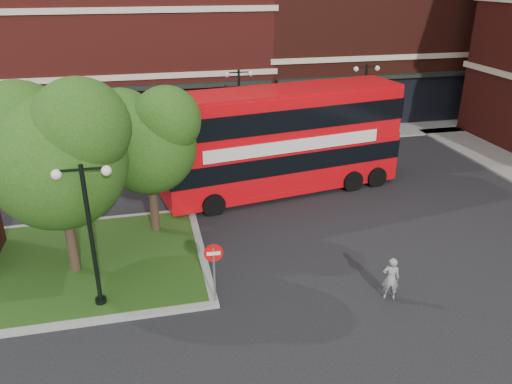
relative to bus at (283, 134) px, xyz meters
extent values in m
plane|color=black|center=(-2.90, -8.14, -2.97)|extent=(120.00, 120.00, 0.00)
cube|color=slate|center=(-2.90, 8.36, -2.91)|extent=(44.00, 3.00, 0.12)
cube|color=maroon|center=(-10.90, 15.86, 4.03)|extent=(26.00, 12.00, 14.00)
cube|color=#471911|center=(11.10, 15.86, 5.03)|extent=(18.00, 12.00, 16.00)
cube|color=gray|center=(-10.90, -5.14, -2.91)|extent=(12.60, 7.60, 0.12)
cube|color=#19380F|center=(-10.90, -5.14, -2.90)|extent=(12.00, 7.00, 0.15)
cylinder|color=#2D2116|center=(-9.40, -5.64, -1.01)|extent=(0.36, 0.36, 3.92)
sphere|color=#1A4711|center=(-9.40, -5.64, 1.37)|extent=(4.60, 4.60, 4.60)
sphere|color=#1A4711|center=(-10.55, -4.95, 2.28)|extent=(3.45, 3.45, 3.45)
sphere|color=#1A4711|center=(-8.48, -6.10, 2.63)|extent=(3.22, 3.22, 3.22)
cylinder|color=#2D2116|center=(-6.40, -3.14, -1.24)|extent=(0.36, 0.36, 3.47)
sphere|color=#1A4711|center=(-6.40, -3.14, 0.87)|extent=(3.80, 3.80, 3.80)
sphere|color=#1A4711|center=(-7.35, -2.57, 1.68)|extent=(2.85, 2.85, 2.85)
sphere|color=#1A4711|center=(-5.64, -3.52, 1.99)|extent=(2.66, 2.66, 2.66)
cylinder|color=black|center=(-8.40, -7.94, -0.47)|extent=(0.14, 0.14, 5.00)
cylinder|color=black|center=(-8.40, -7.94, -2.82)|extent=(0.36, 0.36, 0.30)
cube|color=black|center=(-8.40, -7.94, 1.88)|extent=(1.40, 0.06, 0.06)
sphere|color=#F2EACC|center=(-9.10, -7.94, 1.78)|extent=(0.32, 0.32, 0.32)
sphere|color=#F2EACC|center=(-7.70, -7.94, 1.78)|extent=(0.32, 0.32, 0.32)
cylinder|color=black|center=(-0.90, 6.36, -0.47)|extent=(0.14, 0.14, 5.00)
cylinder|color=black|center=(-0.90, 6.36, -2.82)|extent=(0.36, 0.36, 0.30)
cube|color=black|center=(-0.90, 6.36, 1.88)|extent=(1.40, 0.06, 0.06)
sphere|color=#F2EACC|center=(-1.60, 6.36, 1.78)|extent=(0.32, 0.32, 0.32)
sphere|color=#F2EACC|center=(-0.20, 6.36, 1.78)|extent=(0.32, 0.32, 0.32)
cylinder|color=black|center=(7.10, 6.36, -0.47)|extent=(0.14, 0.14, 5.00)
cylinder|color=black|center=(7.10, 6.36, -2.82)|extent=(0.36, 0.36, 0.30)
cube|color=black|center=(7.10, 6.36, 1.88)|extent=(1.40, 0.06, 0.06)
sphere|color=#F2EACC|center=(6.40, 6.36, 1.78)|extent=(0.32, 0.32, 0.32)
sphere|color=#F2EACC|center=(7.80, 6.36, 1.78)|extent=(0.32, 0.32, 0.32)
cube|color=red|center=(0.00, 0.00, -1.36)|extent=(12.15, 4.61, 2.27)
cube|color=red|center=(0.00, 0.00, 0.91)|extent=(12.03, 4.57, 2.27)
cube|color=black|center=(0.00, 0.00, 1.02)|extent=(12.15, 4.61, 1.03)
cube|color=silver|center=(0.23, -1.36, -0.17)|extent=(8.79, 1.51, 0.59)
imported|color=gray|center=(1.07, -9.66, -2.19)|extent=(0.66, 0.55, 1.56)
imported|color=#A5A7AC|center=(-3.60, 6.36, -2.18)|extent=(4.77, 2.22, 1.58)
imported|color=silver|center=(0.37, 7.86, -2.30)|extent=(4.07, 1.43, 1.34)
cylinder|color=slate|center=(-4.70, -8.64, -1.91)|extent=(0.08, 0.08, 2.14)
cylinder|color=red|center=(-4.70, -8.64, -1.03)|extent=(0.62, 0.08, 0.62)
cube|color=white|center=(-4.70, -8.64, -1.03)|extent=(0.44, 0.06, 0.12)
camera|label=1|loc=(-6.45, -22.35, 7.13)|focal=35.00mm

